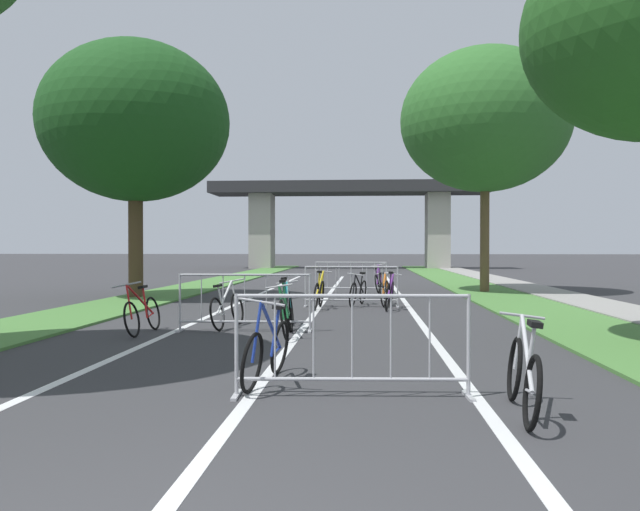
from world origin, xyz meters
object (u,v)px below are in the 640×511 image
object	(u,v)px
bicycle_white_2	(227,309)
bicycle_silver_4	(523,376)
bicycle_orange_5	(385,292)
bicycle_green_7	(286,314)
bicycle_yellow_6	(319,294)
bicycle_purple_10	(379,282)
tree_left_pine_near	(135,122)
bicycle_red_9	(142,313)
tree_right_cypress_far	(485,120)
crowd_barrier_third	(351,287)
bicycle_teal_1	(289,309)
crowd_barrier_nearest	(352,346)
crowd_barrier_second	(245,303)
bicycle_purple_0	(390,294)
bicycle_black_3	(358,292)
crowd_barrier_fourth	(351,278)
bicycle_blue_8	(268,350)

from	to	relation	value
bicycle_white_2	bicycle_silver_4	world-z (taller)	bicycle_white_2
bicycle_orange_5	bicycle_green_7	size ratio (longest dim) A/B	0.91
bicycle_yellow_6	bicycle_purple_10	size ratio (longest dim) A/B	0.99
bicycle_orange_5	bicycle_yellow_6	size ratio (longest dim) A/B	0.97
tree_left_pine_near	bicycle_red_9	world-z (taller)	tree_left_pine_near
tree_left_pine_near	bicycle_purple_10	distance (m)	9.34
tree_right_cypress_far	crowd_barrier_third	size ratio (longest dim) A/B	3.39
bicycle_orange_5	bicycle_yellow_6	xyz separation A→B (m)	(-1.67, -0.94, 0.01)
crowd_barrier_third	bicycle_orange_5	bearing A→B (deg)	27.22
crowd_barrier_third	bicycle_teal_1	bearing A→B (deg)	-104.14
crowd_barrier_third	bicycle_yellow_6	world-z (taller)	crowd_barrier_third
crowd_barrier_nearest	bicycle_white_2	size ratio (longest dim) A/B	1.43
crowd_barrier_second	bicycle_purple_0	world-z (taller)	crowd_barrier_second
crowd_barrier_second	bicycle_black_3	distance (m)	5.71
bicycle_green_7	bicycle_black_3	bearing A→B (deg)	-103.69
bicycle_teal_1	bicycle_black_3	xyz separation A→B (m)	(1.27, 4.77, -0.00)
crowd_barrier_nearest	bicycle_orange_5	xyz separation A→B (m)	(0.66, 10.27, -0.15)
crowd_barrier_third	crowd_barrier_fourth	xyz separation A→B (m)	(-0.12, 4.91, 0.00)
bicycle_white_2	bicycle_blue_8	distance (m)	5.09
bicycle_black_3	bicycle_green_7	xyz separation A→B (m)	(-1.18, -5.87, 0.02)
bicycle_black_3	bicycle_red_9	size ratio (longest dim) A/B	1.02
tree_left_pine_near	bicycle_purple_0	xyz separation A→B (m)	(7.49, -2.98, -4.91)
tree_right_cypress_far	bicycle_teal_1	distance (m)	12.44
bicycle_red_9	bicycle_silver_4	bearing A→B (deg)	137.56
bicycle_green_7	bicycle_red_9	size ratio (longest dim) A/B	1.07
tree_right_cypress_far	bicycle_purple_0	size ratio (longest dim) A/B	5.01
bicycle_blue_8	bicycle_red_9	size ratio (longest dim) A/B	1.02
bicycle_purple_0	tree_left_pine_near	bearing A→B (deg)	166.09
bicycle_red_9	bicycle_black_3	bearing A→B (deg)	-122.05
bicycle_red_9	bicycle_white_2	bearing A→B (deg)	-142.35
crowd_barrier_nearest	bicycle_silver_4	bearing A→B (deg)	-20.42
crowd_barrier_second	bicycle_yellow_6	world-z (taller)	crowd_barrier_second
bicycle_silver_4	bicycle_white_2	bearing A→B (deg)	129.35
bicycle_teal_1	bicycle_orange_5	world-z (taller)	bicycle_teal_1
tree_left_pine_near	crowd_barrier_second	size ratio (longest dim) A/B	3.15
bicycle_purple_0	bicycle_green_7	bearing A→B (deg)	-104.37
bicycle_silver_4	bicycle_red_9	xyz separation A→B (m)	(-5.35, 5.06, 0.00)
crowd_barrier_nearest	bicycle_black_3	xyz separation A→B (m)	(-0.04, 10.25, -0.16)
crowd_barrier_third	bicycle_purple_0	distance (m)	1.14
crowd_barrier_fourth	bicycle_purple_0	distance (m)	5.62
bicycle_black_3	bicycle_purple_10	size ratio (longest dim) A/B	1.00
crowd_barrier_third	crowd_barrier_fourth	bearing A→B (deg)	91.42
crowd_barrier_second	bicycle_orange_5	distance (m)	6.00
bicycle_silver_4	bicycle_red_9	world-z (taller)	bicycle_red_9
tree_right_cypress_far	bicycle_red_9	world-z (taller)	tree_right_cypress_far
bicycle_teal_1	tree_right_cypress_far	bearing A→B (deg)	57.39
crowd_barrier_nearest	bicycle_silver_4	size ratio (longest dim) A/B	1.44
crowd_barrier_second	bicycle_yellow_6	size ratio (longest dim) A/B	1.48
bicycle_purple_0	bicycle_purple_10	size ratio (longest dim) A/B	0.98
tree_left_pine_near	bicycle_orange_5	size ratio (longest dim) A/B	4.80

